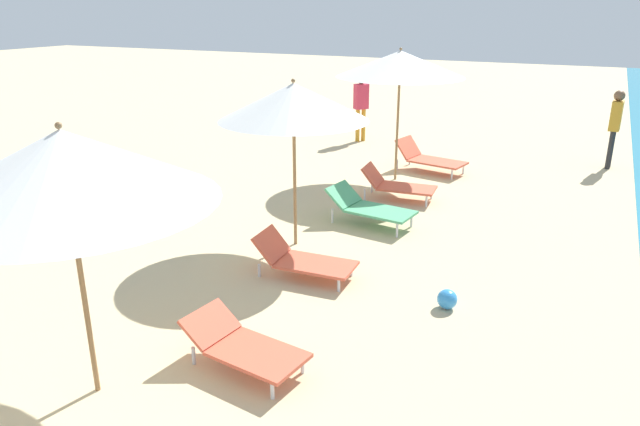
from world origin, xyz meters
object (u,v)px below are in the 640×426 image
at_px(umbrella_second, 65,167).
at_px(lounger_third_shoreside, 369,207).
at_px(person_walking_near, 615,121).
at_px(person_walking_mid, 361,101).
at_px(umbrella_farthest, 400,64).
at_px(lounger_third_inland, 302,259).
at_px(lounger_farthest_inland, 397,184).
at_px(umbrella_third, 294,102).
at_px(beach_ball, 447,299).
at_px(lounger_farthest_shoreside, 429,158).
at_px(lounger_second_shoreside, 243,345).

bearing_deg(umbrella_second, lounger_third_shoreside, 82.54).
bearing_deg(person_walking_near, umbrella_second, -106.86).
bearing_deg(person_walking_mid, umbrella_farthest, -13.96).
relative_size(lounger_third_inland, lounger_farthest_inland, 0.98).
bearing_deg(lounger_third_inland, person_walking_mid, 103.32).
distance_m(umbrella_third, person_walking_near, 8.30).
bearing_deg(umbrella_third, lounger_third_shoreside, 61.27).
bearing_deg(lounger_third_inland, umbrella_third, 119.34).
distance_m(lounger_third_shoreside, beach_ball, 3.00).
xyz_separation_m(umbrella_third, lounger_farthest_shoreside, (0.68, 4.97, -1.88)).
height_order(lounger_third_inland, beach_ball, lounger_third_inland).
bearing_deg(person_walking_near, lounger_farthest_inland, -126.00).
height_order(umbrella_second, person_walking_near, umbrella_second).
height_order(lounger_second_shoreside, umbrella_third, umbrella_third).
distance_m(lounger_farthest_inland, person_walking_mid, 5.11).
bearing_deg(person_walking_mid, umbrella_third, -33.21).
bearing_deg(umbrella_second, umbrella_farthest, 88.48).
bearing_deg(lounger_third_shoreside, umbrella_farthest, 107.08).
relative_size(umbrella_farthest, person_walking_mid, 1.53).
relative_size(umbrella_third, lounger_third_inland, 1.82).
distance_m(lounger_third_shoreside, lounger_third_inland, 2.26).
bearing_deg(beach_ball, lounger_farthest_shoreside, 108.12).
bearing_deg(umbrella_farthest, person_walking_near, 36.34).
relative_size(lounger_second_shoreside, umbrella_farthest, 0.50).
bearing_deg(umbrella_third, umbrella_farthest, 86.85).
bearing_deg(beach_ball, person_walking_near, 78.51).
distance_m(lounger_third_inland, umbrella_farthest, 5.48).
bearing_deg(lounger_farthest_shoreside, umbrella_farthest, -105.21).
relative_size(umbrella_third, person_walking_mid, 1.43).
relative_size(lounger_third_shoreside, lounger_farthest_inland, 1.08).
distance_m(lounger_third_shoreside, person_walking_near, 6.80).
xyz_separation_m(umbrella_second, lounger_third_shoreside, (0.70, 5.36, -1.91)).
distance_m(lounger_farthest_shoreside, person_walking_near, 4.21).
height_order(umbrella_farthest, beach_ball, umbrella_farthest).
distance_m(umbrella_second, umbrella_third, 4.07).
bearing_deg(umbrella_third, lounger_second_shoreside, -71.08).
height_order(lounger_second_shoreside, lounger_farthest_shoreside, lounger_farthest_shoreside).
bearing_deg(lounger_farthest_shoreside, lounger_third_inland, -79.14).
height_order(lounger_second_shoreside, beach_ball, lounger_second_shoreside).
bearing_deg(lounger_farthest_shoreside, beach_ball, -60.52).
distance_m(lounger_third_shoreside, person_walking_mid, 6.45).
distance_m(umbrella_farthest, beach_ball, 6.05).
bearing_deg(lounger_third_shoreside, lounger_farthest_inland, 98.26).
xyz_separation_m(umbrella_second, umbrella_farthest, (0.22, 8.13, 0.16)).
xyz_separation_m(umbrella_farthest, person_walking_near, (4.04, 2.97, -1.32)).
height_order(lounger_third_inland, person_walking_near, person_walking_near).
distance_m(lounger_second_shoreside, lounger_farthest_shoreside, 8.11).
xyz_separation_m(lounger_third_inland, person_walking_near, (3.64, 8.00, 0.81)).
relative_size(umbrella_second, umbrella_third, 1.03).
relative_size(umbrella_third, umbrella_farthest, 0.93).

